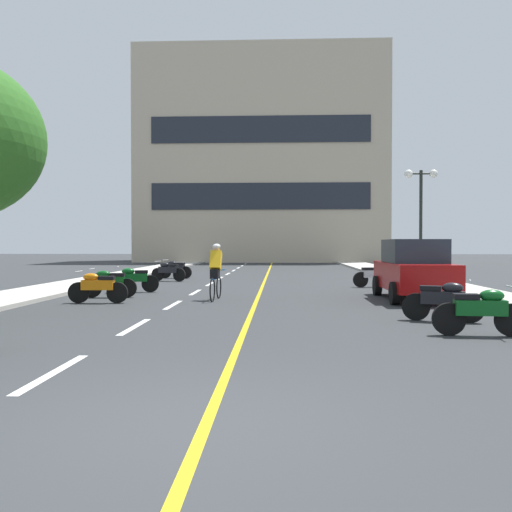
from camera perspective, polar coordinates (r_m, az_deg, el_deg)
The scene contains 28 objects.
ground_plane at distance 26.02m, azimuth 0.40°, elevation -2.47°, with size 140.00×140.00×0.00m, color #2D3033.
curb_left at distance 30.12m, azimuth -13.22°, elevation -1.89°, with size 2.40×72.00×0.12m, color #B7B2A8.
curb_right at distance 29.67m, azimuth 14.66°, elevation -1.94°, with size 2.40×72.00×0.12m, color #B7B2A8.
lane_dash_0 at distance 7.73m, azimuth -20.30°, elevation -11.30°, with size 0.14×2.20×0.01m, color silver.
lane_dash_1 at distance 11.46m, azimuth -12.48°, elevation -7.17°, with size 0.14×2.20×0.01m, color silver.
lane_dash_2 at distance 15.33m, azimuth -8.61°, elevation -5.04°, with size 0.14×2.20×0.01m, color silver.
lane_dash_3 at distance 19.25m, azimuth -6.32°, elevation -3.76°, with size 0.14×2.20×0.01m, color silver.
lane_dash_4 at distance 23.20m, azimuth -4.81°, elevation -2.91°, with size 0.14×2.20×0.01m, color silver.
lane_dash_5 at distance 27.16m, azimuth -3.74°, elevation -2.31°, with size 0.14×2.20×0.01m, color silver.
lane_dash_6 at distance 31.14m, azimuth -2.95°, elevation -1.86°, with size 0.14×2.20×0.01m, color silver.
lane_dash_7 at distance 35.12m, azimuth -2.33°, elevation -1.51°, with size 0.14×2.20×0.01m, color silver.
lane_dash_8 at distance 39.10m, azimuth -1.84°, elevation -1.24°, with size 0.14×2.20×0.01m, color silver.
lane_dash_9 at distance 43.09m, azimuth -1.45°, elevation -1.01°, with size 0.14×2.20×0.01m, color silver.
lane_dash_10 at distance 47.08m, azimuth -1.11°, elevation -0.82°, with size 0.14×2.20×0.01m, color silver.
lane_dash_11 at distance 51.07m, azimuth -0.83°, elevation -0.67°, with size 0.14×2.20×0.01m, color silver.
centre_line_yellow at distance 29.01m, azimuth 1.11°, elevation -2.09°, with size 0.12×66.00×0.01m, color gold.
office_building at distance 55.46m, azimuth 0.62°, elevation 9.96°, with size 23.72×9.78×20.22m.
street_lamp_mid at distance 25.64m, azimuth 16.76°, elevation 5.73°, with size 1.46×0.36×4.88m.
parked_car_near at distance 17.16m, azimuth 16.07°, elevation -1.35°, with size 1.94×4.21×1.82m.
motorcycle_1 at distance 10.81m, azimuth 22.32°, elevation -5.23°, with size 1.70×0.60×0.92m.
motorcycle_2 at distance 12.52m, azimuth 18.87°, elevation -4.33°, with size 1.65×0.77×0.92m.
motorcycle_3 at distance 16.21m, azimuth -16.13°, elevation -3.07°, with size 1.70×0.60×0.92m.
motorcycle_4 at distance 17.81m, azimuth -15.01°, elevation -2.68°, with size 1.70×0.60×0.92m.
motorcycle_5 at distance 19.52m, azimuth -12.58°, elevation -2.33°, with size 1.69×0.63×0.92m.
motorcycle_6 at distance 21.92m, azimuth 12.18°, elevation -1.95°, with size 1.67×0.68×0.92m.
motorcycle_7 at distance 25.20m, azimuth -9.11°, elevation -1.53°, with size 1.66×0.74×0.92m.
motorcycle_8 at distance 27.36m, azimuth -8.38°, elevation -1.31°, with size 1.67×0.68×0.92m.
cyclist_rider at distance 16.51m, azimuth -4.21°, elevation -1.51°, with size 0.42×1.77×1.71m.
Camera 1 is at (0.93, -4.95, 1.67)m, focal length 38.52 mm.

